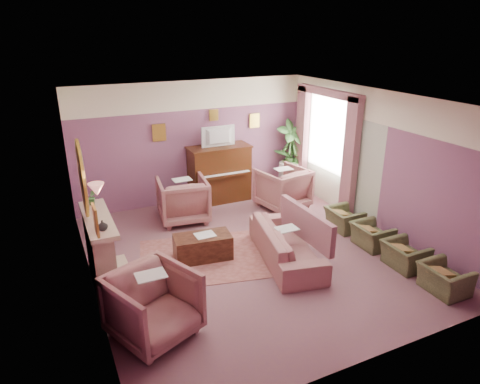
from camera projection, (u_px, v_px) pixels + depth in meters
name	position (u px, v px, depth m)	size (l,w,h in m)	color
floor	(251.00, 254.00, 7.82)	(5.50, 6.00, 0.01)	#7E525A
ceiling	(253.00, 100.00, 6.81)	(5.50, 6.00, 0.01)	white
wall_back	(194.00, 142.00, 9.85)	(5.50, 0.02, 2.80)	#6C456A
wall_front	(373.00, 264.00, 4.78)	(5.50, 0.02, 2.80)	#6C456A
wall_left	(84.00, 209.00, 6.22)	(0.02, 6.00, 2.80)	#6C456A
wall_right	(377.00, 162.00, 8.41)	(0.02, 6.00, 2.80)	#6C456A
picture_rail_band	(192.00, 95.00, 9.45)	(5.50, 0.01, 0.65)	#FFF8D0
stripe_panel	(334.00, 161.00, 9.62)	(0.01, 3.00, 2.15)	beige
fireplace_surround	(100.00, 252.00, 6.76)	(0.30, 1.40, 1.10)	tan
fireplace_inset	(107.00, 259.00, 6.85)	(0.18, 0.72, 0.68)	black
fire_ember	(111.00, 269.00, 6.93)	(0.06, 0.54, 0.10)	orange
mantel_shelf	(98.00, 219.00, 6.56)	(0.40, 1.55, 0.07)	tan
hearth	(116.00, 279.00, 7.03)	(0.55, 1.50, 0.02)	tan
mirror_frame	(82.00, 179.00, 6.26)	(0.04, 0.72, 1.20)	gold
mirror_glass	(84.00, 179.00, 6.27)	(0.01, 0.60, 1.06)	white
sconce_shade	(97.00, 189.00, 5.35)	(0.20, 0.20, 0.16)	#DD8170
piano	(219.00, 174.00, 10.05)	(1.40, 0.60, 1.30)	#41200E
piano_keyshelf	(225.00, 176.00, 9.72)	(1.30, 0.12, 0.06)	#41200E
piano_keys	(225.00, 174.00, 9.71)	(1.20, 0.08, 0.02)	white
piano_top	(219.00, 147.00, 9.81)	(1.45, 0.65, 0.04)	#41200E
television	(220.00, 135.00, 9.66)	(0.80, 0.12, 0.48)	black
print_back_left	(159.00, 133.00, 9.38)	(0.30, 0.03, 0.38)	gold
print_back_right	(254.00, 121.00, 10.29)	(0.26, 0.03, 0.34)	gold
print_back_mid	(214.00, 115.00, 9.80)	(0.22, 0.03, 0.26)	gold
print_left_wall	(96.00, 220.00, 5.11)	(0.03, 0.28, 0.36)	gold
window_blind	(328.00, 131.00, 9.59)	(0.03, 1.40, 1.80)	beige
curtain_left	(350.00, 159.00, 8.93)	(0.16, 0.34, 2.60)	#8D565F
curtain_right	(302.00, 140.00, 10.48)	(0.16, 0.34, 2.60)	#8D565F
pelmet	(328.00, 93.00, 9.25)	(0.16, 2.20, 0.16)	#8D565F
mantel_plant	(92.00, 197.00, 6.97)	(0.16, 0.16, 0.28)	#3D7935
mantel_vase	(102.00, 225.00, 6.11)	(0.16, 0.16, 0.16)	#FFF8D0
area_rug	(211.00, 257.00, 7.71)	(2.50, 1.80, 0.01)	#94524D
coffee_table	(203.00, 247.00, 7.60)	(1.00, 0.50, 0.45)	#3F2013
table_paper	(205.00, 235.00, 7.54)	(0.35, 0.28, 0.01)	silver
sofa	(286.00, 238.00, 7.51)	(0.70, 2.10, 0.85)	#9F6762
sofa_throw	(306.00, 224.00, 7.60)	(0.11, 1.59, 0.58)	#8D565F
floral_armchair_left	(183.00, 198.00, 9.02)	(1.00, 1.00, 1.04)	#9F6762
floral_armchair_right	(283.00, 186.00, 9.69)	(1.00, 1.00, 1.04)	#9F6762
floral_armchair_front	(153.00, 302.00, 5.59)	(1.00, 1.00, 1.04)	#9F6762
olive_chair_a	(445.00, 275.00, 6.61)	(0.49, 0.69, 0.60)	#515633
olive_chair_b	(405.00, 251.00, 7.30)	(0.49, 0.69, 0.60)	#515633
olive_chair_c	(372.00, 232.00, 7.99)	(0.49, 0.69, 0.60)	#515633
olive_chair_d	(344.00, 216.00, 8.68)	(0.49, 0.69, 0.60)	#515633
side_table	(289.00, 176.00, 10.87)	(0.52, 0.52, 0.70)	silver
side_plant_big	(290.00, 156.00, 10.69)	(0.30, 0.30, 0.34)	#3D7935
side_plant_small	(296.00, 158.00, 10.66)	(0.16, 0.16, 0.28)	#3D7935
palm_pot	(289.00, 182.00, 10.95)	(0.34, 0.34, 0.34)	brown
palm_plant	(291.00, 149.00, 10.63)	(0.76, 0.76, 1.44)	#3D7935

